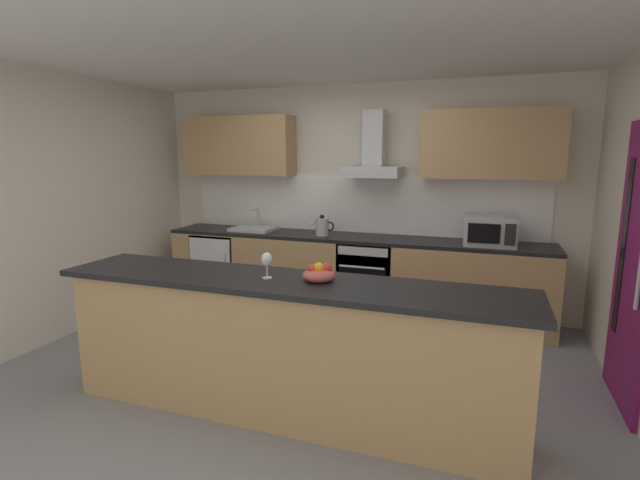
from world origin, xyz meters
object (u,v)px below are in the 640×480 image
refrigerator (223,266)px  microwave (490,231)px  range_hood (374,156)px  fruit_bowl (319,274)px  oven (368,276)px  kettle (322,226)px  wine_glass (267,260)px  sink (254,228)px

refrigerator → microwave: (3.13, -0.03, 0.62)m
refrigerator → range_hood: size_ratio=1.18×
refrigerator → fruit_bowl: bearing=-46.3°
oven → range_hood: (0.00, 0.13, 1.33)m
kettle → wine_glass: bearing=-80.3°
fruit_bowl → sink: bearing=126.7°
wine_glass → fruit_bowl: (0.35, 0.06, -0.08)m
microwave → sink: microwave is taller
range_hood → sink: bearing=-175.3°
sink → range_hood: (1.43, 0.12, 0.86)m
sink → fruit_bowl: sink is taller
oven → sink: size_ratio=1.60×
range_hood → fruit_bowl: range_hood is taller
oven → wine_glass: (-0.17, -2.22, 0.64)m
sink → kettle: size_ratio=1.73×
sink → fruit_bowl: (1.62, -2.17, 0.10)m
oven → microwave: (1.25, -0.03, 0.59)m
range_hood → microwave: bearing=-7.2°
kettle → microwave: bearing=0.2°
oven → fruit_bowl: size_ratio=3.64×
microwave → kettle: microwave is taller
wine_glass → refrigerator: bearing=127.7°
microwave → sink: 2.69m
kettle → wine_glass: 2.22m
microwave → sink: (-2.69, 0.04, -0.12)m
oven → range_hood: bearing=90.0°
sink → wine_glass: 2.57m
oven → sink: 1.51m
refrigerator → microwave: microwave is taller
oven → fruit_bowl: (0.18, -2.16, 0.56)m
refrigerator → fruit_bowl: 3.04m
refrigerator → range_hood: bearing=4.0°
microwave → sink: size_ratio=1.00×
microwave → wine_glass: bearing=-123.0°
kettle → range_hood: bearing=16.8°
range_hood → fruit_bowl: 2.42m
microwave → range_hood: range_hood is taller
sink → range_hood: bearing=4.7°
kettle → oven: bearing=3.6°
range_hood → wine_glass: bearing=-94.1°
microwave → kettle: bearing=-179.8°
wine_glass → fruit_bowl: 0.37m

